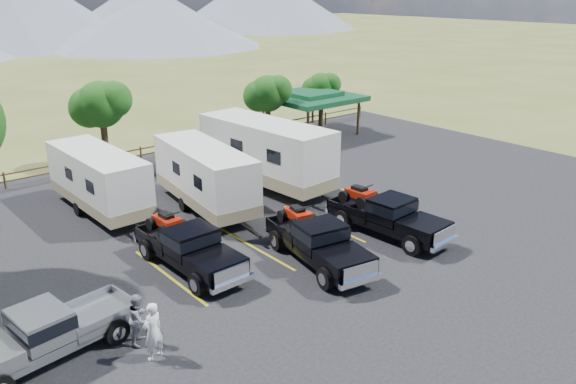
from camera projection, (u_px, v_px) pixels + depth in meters
ground at (354, 268)px, 22.10m from camera, size 320.00×320.00×0.00m
asphalt_lot at (304, 242)px, 24.25m from camera, size 44.00×34.00×0.04m
stall_lines at (289, 234)px, 24.96m from camera, size 12.12×5.50×0.01m
tree_ne_a at (267, 94)px, 38.55m from camera, size 3.11×2.92×4.76m
tree_ne_b at (321, 88)px, 43.01m from camera, size 2.77×2.59×4.27m
tree_north at (100, 105)px, 33.24m from camera, size 3.46×3.24×5.25m
rail_fence at (169, 147)px, 36.41m from camera, size 36.12×0.12×1.00m
pavilion at (311, 97)px, 41.21m from camera, size 6.20×6.20×3.22m
rig_left at (188, 246)px, 21.71m from camera, size 2.14×5.83×1.93m
rig_center at (317, 240)px, 22.18m from camera, size 2.88×6.05×1.94m
rig_right at (387, 214)px, 24.69m from camera, size 2.36×5.98×1.96m
trailer_left at (99, 181)px, 26.96m from camera, size 2.43×8.75×3.04m
trailer_center at (205, 177)px, 27.37m from camera, size 3.22×9.08×3.14m
trailer_right at (266, 153)px, 30.35m from camera, size 3.27×10.42×3.61m
pickup_silver at (47, 332)px, 16.41m from camera, size 5.67×2.50×1.65m
person_a at (153, 331)px, 16.34m from camera, size 0.77×0.60×1.86m
person_b at (139, 318)px, 17.16m from camera, size 1.01×1.01×1.65m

